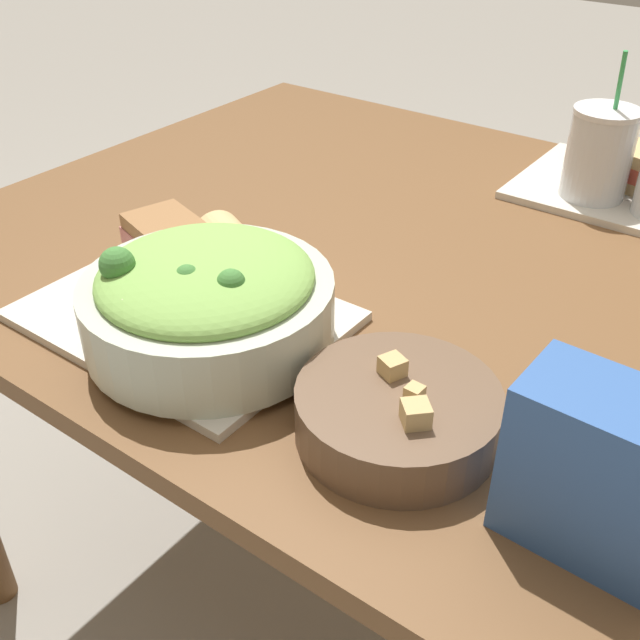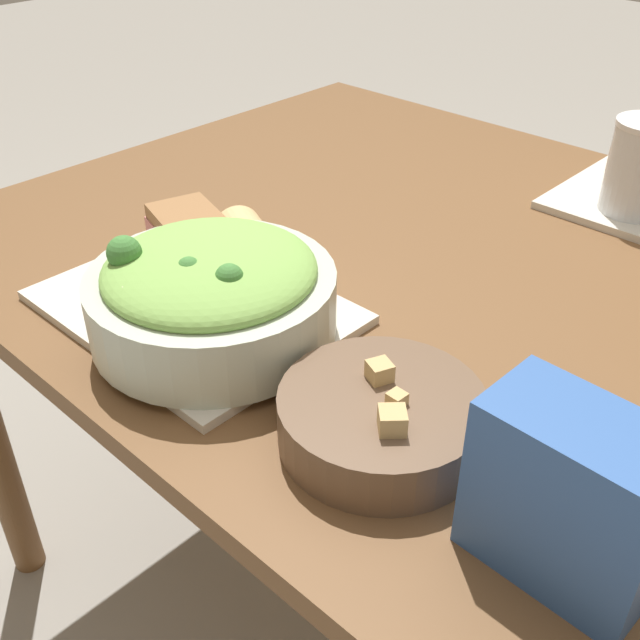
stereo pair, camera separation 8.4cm
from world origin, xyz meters
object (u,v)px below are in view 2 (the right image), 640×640
soup_bowl (381,417)px  chip_bag (571,497)px  salad_bowl (211,292)px  sandwich_near (191,236)px  baguette_near (253,253)px

soup_bowl → chip_bag: chip_bag is taller
salad_bowl → chip_bag: bearing=-1.8°
soup_bowl → sandwich_near: bearing=167.0°
soup_bowl → chip_bag: bearing=-4.3°
soup_bowl → sandwich_near: 0.43m
soup_bowl → baguette_near: bearing=159.4°
soup_bowl → sandwich_near: size_ratio=1.37×
soup_bowl → salad_bowl: bearing=-179.8°
salad_bowl → sandwich_near: 0.19m
salad_bowl → chip_bag: (0.45, -0.01, 0.01)m
sandwich_near → chip_bag: chip_bag is taller
baguette_near → soup_bowl: bearing=-85.0°
baguette_near → chip_bag: (0.52, -0.13, 0.03)m
soup_bowl → baguette_near: 0.34m
salad_bowl → baguette_near: salad_bowl is taller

